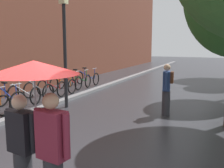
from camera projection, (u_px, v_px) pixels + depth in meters
building_facade at (11, 4)px, 16.09m from camera, size 8.00×36.00×9.45m
kerb_strip at (109, 85)px, 14.04m from camera, size 0.30×36.00×0.12m
parked_bicycle_1 at (9, 99)px, 9.09m from camera, size 1.17×0.85×0.96m
parked_bicycle_2 at (24, 94)px, 9.85m from camera, size 1.15×0.81×0.96m
parked_bicycle_3 at (39, 91)px, 10.60m from camera, size 1.10×0.73×0.96m
parked_bicycle_4 at (52, 88)px, 11.27m from camera, size 1.11×0.74×0.96m
parked_bicycle_5 at (63, 85)px, 12.00m from camera, size 1.08×0.70×0.96m
parked_bicycle_6 at (70, 82)px, 12.87m from camera, size 1.10×0.73×0.96m
parked_bicycle_7 at (79, 80)px, 13.53m from camera, size 1.15×0.82×0.96m
parked_bicycle_8 at (88, 78)px, 14.35m from camera, size 1.09×0.72×0.96m
couple_under_umbrella at (36, 111)px, 3.42m from camera, size 1.19×1.19×2.12m
street_lamp_post at (65, 43)px, 9.01m from camera, size 0.24×0.24×3.97m
pedestrian_walking_midground at (167, 88)px, 8.22m from camera, size 0.37×0.58×1.67m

